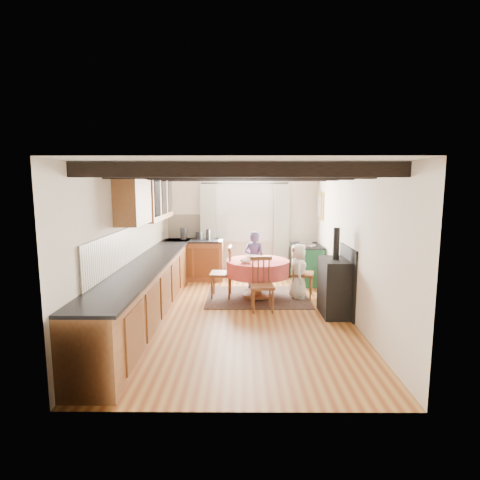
{
  "coord_description": "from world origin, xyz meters",
  "views": [
    {
      "loc": [
        0.04,
        -6.08,
        2.14
      ],
      "look_at": [
        0.0,
        0.8,
        1.15
      ],
      "focal_mm": 28.3,
      "sensor_mm": 36.0,
      "label": 1
    }
  ],
  "objects_px": {
    "cast_iron_stove": "(335,272)",
    "child_far": "(254,260)",
    "aga_range": "(307,264)",
    "cup": "(254,258)",
    "chair_near": "(262,284)",
    "dining_table": "(258,279)",
    "chair_right": "(303,272)",
    "child_right": "(298,271)",
    "chair_left": "(221,272)"
  },
  "relations": [
    {
      "from": "chair_right",
      "to": "cast_iron_stove",
      "type": "relative_size",
      "value": 0.67
    },
    {
      "from": "chair_near",
      "to": "child_far",
      "type": "bearing_deg",
      "value": 88.77
    },
    {
      "from": "chair_near",
      "to": "cast_iron_stove",
      "type": "relative_size",
      "value": 0.63
    },
    {
      "from": "dining_table",
      "to": "child_far",
      "type": "xyz_separation_m",
      "value": [
        -0.05,
        0.63,
        0.24
      ]
    },
    {
      "from": "dining_table",
      "to": "chair_left",
      "type": "xyz_separation_m",
      "value": [
        -0.7,
        0.0,
        0.14
      ]
    },
    {
      "from": "chair_near",
      "to": "chair_right",
      "type": "xyz_separation_m",
      "value": [
        0.83,
        0.82,
        0.03
      ]
    },
    {
      "from": "child_far",
      "to": "child_right",
      "type": "bearing_deg",
      "value": 160.14
    },
    {
      "from": "dining_table",
      "to": "child_right",
      "type": "distance_m",
      "value": 0.79
    },
    {
      "from": "aga_range",
      "to": "cup",
      "type": "height_order",
      "value": "aga_range"
    },
    {
      "from": "cast_iron_stove",
      "to": "cup",
      "type": "relative_size",
      "value": 14.68
    },
    {
      "from": "dining_table",
      "to": "aga_range",
      "type": "relative_size",
      "value": 1.28
    },
    {
      "from": "chair_right",
      "to": "aga_range",
      "type": "bearing_deg",
      "value": 0.06
    },
    {
      "from": "chair_right",
      "to": "cast_iron_stove",
      "type": "height_order",
      "value": "cast_iron_stove"
    },
    {
      "from": "cast_iron_stove",
      "to": "cup",
      "type": "height_order",
      "value": "cast_iron_stove"
    },
    {
      "from": "chair_near",
      "to": "cast_iron_stove",
      "type": "xyz_separation_m",
      "value": [
        1.2,
        -0.19,
        0.27
      ]
    },
    {
      "from": "chair_right",
      "to": "aga_range",
      "type": "relative_size",
      "value": 1.05
    },
    {
      "from": "child_right",
      "to": "cup",
      "type": "relative_size",
      "value": 10.56
    },
    {
      "from": "chair_near",
      "to": "cup",
      "type": "relative_size",
      "value": 9.3
    },
    {
      "from": "cast_iron_stove",
      "to": "child_far",
      "type": "bearing_deg",
      "value": 128.71
    },
    {
      "from": "dining_table",
      "to": "aga_range",
      "type": "height_order",
      "value": "aga_range"
    },
    {
      "from": "dining_table",
      "to": "child_far",
      "type": "bearing_deg",
      "value": 94.2
    },
    {
      "from": "aga_range",
      "to": "cast_iron_stove",
      "type": "height_order",
      "value": "cast_iron_stove"
    },
    {
      "from": "child_right",
      "to": "chair_right",
      "type": "bearing_deg",
      "value": -47.27
    },
    {
      "from": "dining_table",
      "to": "child_right",
      "type": "bearing_deg",
      "value": -3.04
    },
    {
      "from": "dining_table",
      "to": "cast_iron_stove",
      "type": "distance_m",
      "value": 1.62
    },
    {
      "from": "chair_right",
      "to": "child_right",
      "type": "relative_size",
      "value": 0.93
    },
    {
      "from": "chair_right",
      "to": "child_far",
      "type": "xyz_separation_m",
      "value": [
        -0.92,
        0.6,
        0.12
      ]
    },
    {
      "from": "chair_right",
      "to": "cup",
      "type": "distance_m",
      "value": 0.99
    },
    {
      "from": "chair_near",
      "to": "child_right",
      "type": "bearing_deg",
      "value": 41.13
    },
    {
      "from": "chair_left",
      "to": "cup",
      "type": "distance_m",
      "value": 0.69
    },
    {
      "from": "chair_right",
      "to": "aga_range",
      "type": "distance_m",
      "value": 1.11
    },
    {
      "from": "chair_left",
      "to": "cast_iron_stove",
      "type": "bearing_deg",
      "value": 65.5
    },
    {
      "from": "dining_table",
      "to": "chair_right",
      "type": "height_order",
      "value": "chair_right"
    },
    {
      "from": "aga_range",
      "to": "cup",
      "type": "distance_m",
      "value": 1.68
    },
    {
      "from": "dining_table",
      "to": "cast_iron_stove",
      "type": "bearing_deg",
      "value": -38.32
    },
    {
      "from": "aga_range",
      "to": "dining_table",
      "type": "bearing_deg",
      "value": -135.62
    },
    {
      "from": "aga_range",
      "to": "child_far",
      "type": "height_order",
      "value": "child_far"
    },
    {
      "from": "chair_left",
      "to": "aga_range",
      "type": "bearing_deg",
      "value": 123.4
    },
    {
      "from": "chair_left",
      "to": "aga_range",
      "type": "distance_m",
      "value": 2.14
    },
    {
      "from": "cast_iron_stove",
      "to": "child_far",
      "type": "distance_m",
      "value": 2.06
    },
    {
      "from": "aga_range",
      "to": "child_far",
      "type": "bearing_deg",
      "value": -157.74
    },
    {
      "from": "dining_table",
      "to": "chair_right",
      "type": "bearing_deg",
      "value": 1.97
    },
    {
      "from": "cast_iron_stove",
      "to": "cup",
      "type": "xyz_separation_m",
      "value": [
        -1.31,
        0.97,
        0.04
      ]
    },
    {
      "from": "chair_near",
      "to": "cast_iron_stove",
      "type": "distance_m",
      "value": 1.24
    },
    {
      "from": "dining_table",
      "to": "chair_near",
      "type": "height_order",
      "value": "chair_near"
    },
    {
      "from": "chair_left",
      "to": "aga_range",
      "type": "relative_size",
      "value": 1.07
    },
    {
      "from": "child_far",
      "to": "child_right",
      "type": "relative_size",
      "value": 1.15
    },
    {
      "from": "dining_table",
      "to": "child_far",
      "type": "height_order",
      "value": "child_far"
    },
    {
      "from": "chair_near",
      "to": "aga_range",
      "type": "bearing_deg",
      "value": 55.41
    },
    {
      "from": "chair_right",
      "to": "cast_iron_stove",
      "type": "xyz_separation_m",
      "value": [
        0.37,
        -1.01,
        0.24
      ]
    }
  ]
}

